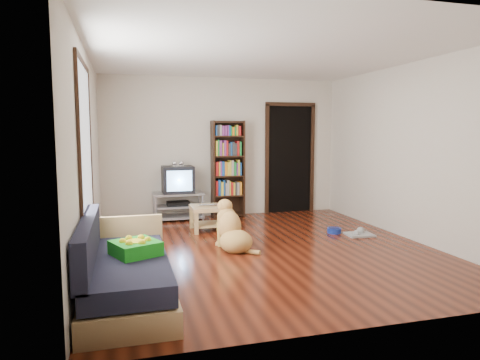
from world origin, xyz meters
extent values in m
plane|color=#5A200F|center=(0.00, 0.00, 0.00)|extent=(5.00, 5.00, 0.00)
plane|color=white|center=(0.00, 0.00, 2.60)|extent=(5.00, 5.00, 0.00)
plane|color=beige|center=(0.00, 2.50, 1.30)|extent=(4.50, 0.00, 4.50)
plane|color=beige|center=(0.00, -2.50, 1.30)|extent=(4.50, 0.00, 4.50)
plane|color=beige|center=(-2.25, 0.00, 1.30)|extent=(0.00, 5.00, 5.00)
plane|color=beige|center=(2.25, 0.00, 1.30)|extent=(0.00, 5.00, 5.00)
cube|color=green|center=(-1.75, -1.33, 0.49)|extent=(0.52, 0.52, 0.13)
imported|color=white|center=(-0.54, 1.25, 0.41)|extent=(0.33, 0.24, 0.02)
cylinder|color=navy|center=(1.35, 0.57, 0.04)|extent=(0.22, 0.22, 0.08)
cube|color=#999999|center=(1.65, 0.32, 0.01)|extent=(0.42, 0.35, 0.03)
cube|color=white|center=(-2.23, -0.50, 1.50)|extent=(0.02, 1.30, 1.60)
cube|color=black|center=(-2.23, -0.50, 2.32)|extent=(0.03, 1.42, 0.06)
cube|color=black|center=(-2.23, -0.50, 0.68)|extent=(0.03, 1.42, 0.06)
cube|color=black|center=(-2.23, -1.20, 1.50)|extent=(0.03, 0.06, 1.70)
cube|color=black|center=(-2.23, 0.20, 1.50)|extent=(0.03, 0.06, 1.70)
cube|color=black|center=(1.35, 2.48, 1.05)|extent=(0.90, 0.02, 2.10)
cube|color=black|center=(0.87, 2.47, 1.05)|extent=(0.07, 0.05, 2.14)
cube|color=black|center=(1.83, 2.47, 1.05)|extent=(0.07, 0.05, 2.14)
cube|color=black|center=(1.35, 2.47, 2.13)|extent=(1.03, 0.05, 0.07)
cube|color=#99999E|center=(-0.90, 2.25, 0.48)|extent=(0.90, 0.45, 0.04)
cube|color=#99999E|center=(-0.90, 2.25, 0.25)|extent=(0.86, 0.42, 0.03)
cube|color=#99999E|center=(-0.90, 2.25, 0.06)|extent=(0.90, 0.45, 0.04)
cylinder|color=#99999E|center=(-1.32, 2.05, 0.25)|extent=(0.04, 0.04, 0.50)
cylinder|color=#99999E|center=(-0.48, 2.05, 0.25)|extent=(0.04, 0.04, 0.50)
cylinder|color=#99999E|center=(-1.32, 2.45, 0.25)|extent=(0.04, 0.04, 0.50)
cylinder|color=#99999E|center=(-0.48, 2.45, 0.25)|extent=(0.04, 0.04, 0.50)
cube|color=black|center=(-0.90, 2.25, 0.30)|extent=(0.40, 0.30, 0.07)
cube|color=black|center=(-0.90, 2.25, 0.74)|extent=(0.55, 0.48, 0.48)
cube|color=black|center=(-0.90, 2.45, 0.74)|extent=(0.40, 0.14, 0.36)
cube|color=#8CBFF2|center=(-0.90, 2.00, 0.74)|extent=(0.44, 0.02, 0.36)
cube|color=silver|center=(-0.90, 2.20, 0.99)|extent=(0.20, 0.07, 0.02)
sphere|color=silver|center=(-0.96, 2.20, 1.04)|extent=(0.09, 0.09, 0.09)
sphere|color=silver|center=(-0.84, 2.20, 1.04)|extent=(0.09, 0.09, 0.09)
cube|color=black|center=(-0.23, 2.34, 0.90)|extent=(0.03, 0.30, 1.80)
cube|color=black|center=(0.34, 2.34, 0.90)|extent=(0.03, 0.30, 1.80)
cube|color=black|center=(0.05, 2.48, 0.90)|extent=(0.60, 0.02, 1.80)
cube|color=black|center=(0.05, 2.34, 0.03)|extent=(0.56, 0.28, 0.02)
cube|color=black|center=(0.05, 2.34, 0.40)|extent=(0.56, 0.28, 0.03)
cube|color=black|center=(0.05, 2.34, 0.77)|extent=(0.56, 0.28, 0.02)
cube|color=black|center=(0.05, 2.34, 1.14)|extent=(0.56, 0.28, 0.02)
cube|color=black|center=(0.05, 2.34, 1.51)|extent=(0.56, 0.28, 0.02)
cube|color=black|center=(0.05, 2.34, 1.77)|extent=(0.56, 0.28, 0.02)
cube|color=tan|center=(-1.83, -1.40, 0.11)|extent=(0.80, 1.80, 0.22)
cube|color=#1E1E2D|center=(-1.83, -1.40, 0.33)|extent=(0.74, 1.74, 0.18)
cube|color=#1E1E2D|center=(-2.17, -1.40, 0.60)|extent=(0.12, 1.74, 0.40)
cube|color=tan|center=(-1.83, -0.54, 0.50)|extent=(0.80, 0.06, 0.30)
cube|color=tan|center=(-0.54, 1.28, 0.37)|extent=(0.55, 0.55, 0.06)
cube|color=tan|center=(-0.54, 1.28, 0.10)|extent=(0.45, 0.45, 0.03)
cube|color=tan|center=(-0.77, 1.05, 0.17)|extent=(0.06, 0.06, 0.34)
cube|color=tan|center=(-0.30, 1.05, 0.17)|extent=(0.06, 0.06, 0.34)
cube|color=tan|center=(-0.77, 1.52, 0.17)|extent=(0.06, 0.06, 0.34)
cube|color=tan|center=(-0.30, 1.52, 0.17)|extent=(0.06, 0.06, 0.34)
ellipsoid|color=#B69B46|center=(-0.42, -0.04, 0.13)|extent=(0.54, 0.57, 0.32)
ellipsoid|color=#CD854F|center=(-0.46, 0.13, 0.31)|extent=(0.39, 0.41, 0.42)
ellipsoid|color=#B78F46|center=(-0.48, 0.21, 0.41)|extent=(0.33, 0.31, 0.30)
ellipsoid|color=tan|center=(-0.50, 0.26, 0.57)|extent=(0.25, 0.26, 0.19)
ellipsoid|color=#BE7849|center=(-0.52, 0.36, 0.55)|extent=(0.12, 0.18, 0.08)
sphere|color=black|center=(-0.54, 0.44, 0.55)|extent=(0.04, 0.04, 0.04)
ellipsoid|color=tan|center=(-0.56, 0.21, 0.56)|extent=(0.06, 0.07, 0.13)
ellipsoid|color=tan|center=(-0.42, 0.25, 0.56)|extent=(0.06, 0.07, 0.13)
cylinder|color=tan|center=(-0.57, 0.28, 0.17)|extent=(0.09, 0.12, 0.35)
cylinder|color=tan|center=(-0.44, 0.31, 0.17)|extent=(0.09, 0.12, 0.35)
sphere|color=tan|center=(-0.58, 0.32, 0.02)|extent=(0.09, 0.09, 0.09)
sphere|color=gold|center=(-0.45, 0.35, 0.02)|extent=(0.09, 0.09, 0.09)
cylinder|color=tan|center=(-0.27, -0.19, 0.03)|extent=(0.26, 0.25, 0.07)
camera|label=1|loc=(-1.84, -5.43, 1.59)|focal=32.00mm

